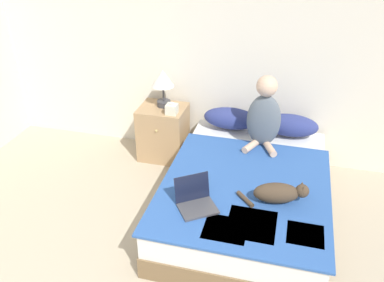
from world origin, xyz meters
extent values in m
cube|color=silver|center=(0.00, 3.33, 1.27)|extent=(6.07, 0.05, 2.55)
cube|color=brown|center=(0.56, 2.24, 0.10)|extent=(1.42, 2.06, 0.20)
cube|color=silver|center=(0.56, 2.24, 0.32)|extent=(1.40, 2.03, 0.23)
cube|color=#2D569E|center=(0.56, 2.03, 0.44)|extent=(1.46, 1.65, 0.02)
cube|color=silver|center=(0.68, 1.56, 0.44)|extent=(0.38, 0.39, 0.01)
cube|color=silver|center=(0.50, 1.46, 0.44)|extent=(0.33, 0.30, 0.01)
cube|color=silver|center=(1.09, 1.55, 0.44)|extent=(0.28, 0.26, 0.01)
ellipsoid|color=navy|center=(0.25, 3.10, 0.56)|extent=(0.60, 0.28, 0.23)
ellipsoid|color=navy|center=(0.88, 3.10, 0.56)|extent=(0.60, 0.28, 0.23)
ellipsoid|color=slate|center=(0.62, 2.81, 0.73)|extent=(0.34, 0.19, 0.55)
sphere|color=#DBB293|center=(0.62, 2.81, 1.10)|extent=(0.21, 0.21, 0.21)
cylinder|color=#DBB293|center=(0.53, 2.69, 0.48)|extent=(0.16, 0.25, 0.07)
cylinder|color=#DBB293|center=(0.72, 2.69, 0.48)|extent=(0.16, 0.25, 0.07)
ellipsoid|color=#473828|center=(0.84, 1.89, 0.54)|extent=(0.41, 0.25, 0.17)
sphere|color=#473828|center=(1.04, 1.94, 0.56)|extent=(0.11, 0.11, 0.11)
cone|color=#473828|center=(1.04, 1.97, 0.60)|extent=(0.05, 0.05, 0.05)
cone|color=#473828|center=(1.05, 1.91, 0.60)|extent=(0.05, 0.05, 0.05)
cylinder|color=#473828|center=(0.59, 1.83, 0.47)|extent=(0.17, 0.18, 0.04)
cube|color=#424247|center=(0.24, 1.62, 0.46)|extent=(0.37, 0.36, 0.02)
cube|color=black|center=(0.16, 1.74, 0.58)|extent=(0.28, 0.22, 0.22)
cube|color=tan|center=(-0.53, 3.04, 0.32)|extent=(0.52, 0.44, 0.63)
sphere|color=tan|center=(-0.53, 2.81, 0.45)|extent=(0.03, 0.03, 0.03)
cylinder|color=#38383D|center=(-0.52, 3.09, 0.66)|extent=(0.15, 0.15, 0.06)
cylinder|color=#38383D|center=(-0.52, 3.09, 0.78)|extent=(0.02, 0.02, 0.18)
cone|color=white|center=(-0.52, 3.09, 0.96)|extent=(0.25, 0.25, 0.18)
cube|color=beige|center=(-0.38, 2.91, 0.69)|extent=(0.12, 0.12, 0.11)
ellipsoid|color=white|center=(-0.38, 2.91, 0.76)|extent=(0.06, 0.04, 0.03)
camera|label=1|loc=(0.85, -0.89, 2.57)|focal=38.00mm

